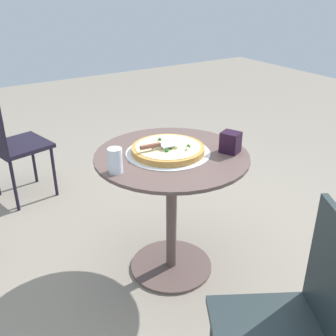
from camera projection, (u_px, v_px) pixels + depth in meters
ground_plane at (171, 266)px, 2.38m from camera, size 10.00×10.00×0.00m
patio_table at (171, 191)px, 2.16m from camera, size 0.81×0.81×0.73m
pizza_on_tray at (168, 150)px, 2.07m from camera, size 0.44×0.44×0.05m
pizza_server at (159, 145)px, 2.02m from camera, size 0.21×0.09×0.02m
drinking_cup at (115, 161)px, 1.85m from camera, size 0.07×0.07×0.12m
napkin_dispenser at (230, 142)px, 2.06m from camera, size 0.11×0.12×0.11m
patio_chair_near at (9, 140)px, 2.90m from camera, size 0.46×0.46×0.85m
patio_chair_far at (297, 322)px, 1.32m from camera, size 0.54×0.54×0.91m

